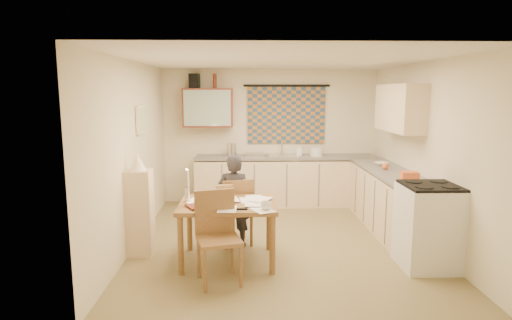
{
  "coord_description": "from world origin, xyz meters",
  "views": [
    {
      "loc": [
        -0.51,
        -5.8,
        2.1
      ],
      "look_at": [
        -0.33,
        0.2,
        1.13
      ],
      "focal_mm": 30.0,
      "sensor_mm": 36.0,
      "label": 1
    }
  ],
  "objects_px": {
    "counter_back": "(285,181)",
    "stove": "(429,226)",
    "dining_table": "(228,232)",
    "shelf_stand": "(140,213)",
    "counter_right": "(395,205)",
    "chair_far": "(235,224)",
    "person": "(234,200)"
  },
  "relations": [
    {
      "from": "dining_table",
      "to": "chair_far",
      "type": "distance_m",
      "value": 0.62
    },
    {
      "from": "person",
      "to": "shelf_stand",
      "type": "height_order",
      "value": "person"
    },
    {
      "from": "counter_right",
      "to": "stove",
      "type": "relative_size",
      "value": 2.91
    },
    {
      "from": "stove",
      "to": "chair_far",
      "type": "relative_size",
      "value": 1.08
    },
    {
      "from": "stove",
      "to": "shelf_stand",
      "type": "bearing_deg",
      "value": 172.03
    },
    {
      "from": "stove",
      "to": "person",
      "type": "height_order",
      "value": "person"
    },
    {
      "from": "counter_right",
      "to": "dining_table",
      "type": "distance_m",
      "value": 2.57
    },
    {
      "from": "counter_back",
      "to": "chair_far",
      "type": "xyz_separation_m",
      "value": [
        -0.89,
        -2.06,
        -0.16
      ]
    },
    {
      "from": "counter_back",
      "to": "chair_far",
      "type": "distance_m",
      "value": 2.25
    },
    {
      "from": "dining_table",
      "to": "person",
      "type": "relative_size",
      "value": 0.93
    },
    {
      "from": "shelf_stand",
      "to": "dining_table",
      "type": "bearing_deg",
      "value": -12.93
    },
    {
      "from": "counter_back",
      "to": "dining_table",
      "type": "height_order",
      "value": "counter_back"
    },
    {
      "from": "counter_right",
      "to": "shelf_stand",
      "type": "xyz_separation_m",
      "value": [
        -3.54,
        -0.65,
        0.1
      ]
    },
    {
      "from": "counter_back",
      "to": "stove",
      "type": "distance_m",
      "value": 3.24
    },
    {
      "from": "counter_back",
      "to": "chair_far",
      "type": "relative_size",
      "value": 3.52
    },
    {
      "from": "counter_right",
      "to": "shelf_stand",
      "type": "bearing_deg",
      "value": -169.52
    },
    {
      "from": "stove",
      "to": "dining_table",
      "type": "relative_size",
      "value": 0.86
    },
    {
      "from": "counter_back",
      "to": "stove",
      "type": "xyz_separation_m",
      "value": [
        1.44,
        -2.9,
        0.05
      ]
    },
    {
      "from": "dining_table",
      "to": "person",
      "type": "height_order",
      "value": "person"
    },
    {
      "from": "counter_back",
      "to": "stove",
      "type": "bearing_deg",
      "value": -63.7
    },
    {
      "from": "dining_table",
      "to": "shelf_stand",
      "type": "distance_m",
      "value": 1.18
    },
    {
      "from": "person",
      "to": "shelf_stand",
      "type": "xyz_separation_m",
      "value": [
        -1.2,
        -0.3,
        -0.08
      ]
    },
    {
      "from": "chair_far",
      "to": "shelf_stand",
      "type": "height_order",
      "value": "shelf_stand"
    },
    {
      "from": "counter_back",
      "to": "shelf_stand",
      "type": "xyz_separation_m",
      "value": [
        -2.1,
        -2.41,
        0.1
      ]
    },
    {
      "from": "stove",
      "to": "counter_right",
      "type": "bearing_deg",
      "value": 90.0
    },
    {
      "from": "dining_table",
      "to": "chair_far",
      "type": "relative_size",
      "value": 1.26
    },
    {
      "from": "stove",
      "to": "counter_back",
      "type": "bearing_deg",
      "value": 116.3
    },
    {
      "from": "counter_back",
      "to": "person",
      "type": "bearing_deg",
      "value": -113.21
    },
    {
      "from": "stove",
      "to": "person",
      "type": "xyz_separation_m",
      "value": [
        -2.34,
        0.8,
        0.13
      ]
    },
    {
      "from": "counter_right",
      "to": "chair_far",
      "type": "relative_size",
      "value": 3.15
    },
    {
      "from": "counter_right",
      "to": "shelf_stand",
      "type": "relative_size",
      "value": 2.65
    },
    {
      "from": "dining_table",
      "to": "counter_back",
      "type": "bearing_deg",
      "value": 70.54
    }
  ]
}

